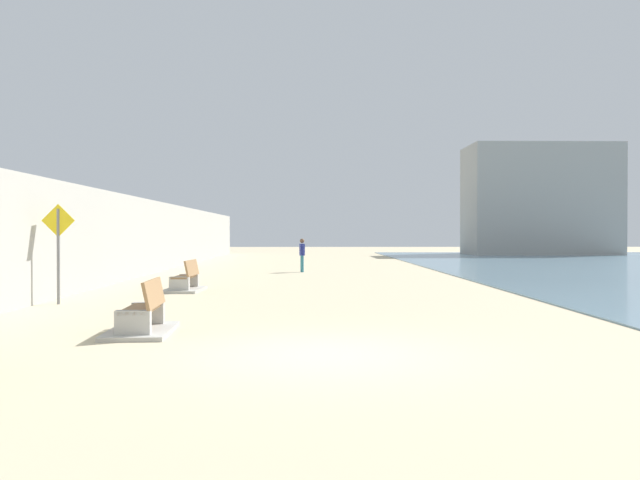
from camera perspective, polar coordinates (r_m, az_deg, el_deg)
ground_plane at (r=28.16m, az=-0.66°, el=-3.12°), size 120.00×120.00×0.00m
seawall at (r=29.03m, az=-15.64°, el=0.22°), size 0.80×64.00×3.29m
bench_near at (r=12.78m, az=-14.75°, el=-6.58°), size 1.20×2.15×0.98m
bench_far at (r=21.67m, az=-11.30°, el=-3.62°), size 1.18×2.14×0.98m
person_walking at (r=31.41m, az=-1.52°, el=-1.09°), size 0.26×0.51×1.56m
pedestrian_sign at (r=18.48m, az=-21.23°, el=-0.15°), size 0.85×0.08×2.57m
harbor_building at (r=59.44m, az=18.05°, el=3.20°), size 12.00×6.00×9.11m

